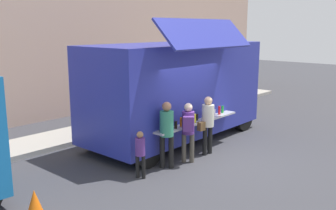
{
  "coord_description": "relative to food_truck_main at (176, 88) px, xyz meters",
  "views": [
    {
      "loc": [
        -8.04,
        -5.68,
        3.54
      ],
      "look_at": [
        -0.02,
        1.65,
        1.3
      ],
      "focal_mm": 40.46,
      "sensor_mm": 36.0,
      "label": 1
    }
  ],
  "objects": [
    {
      "name": "customer_front_ordering",
      "position": [
        -0.52,
        -1.61,
        -0.68
      ],
      "size": [
        0.55,
        0.34,
        1.66
      ],
      "rotation": [
        0.0,
        0.0,
        1.49
      ],
      "color": "black",
      "rests_on": "ground"
    },
    {
      "name": "food_truck_main",
      "position": [
        0.0,
        0.0,
        0.0
      ],
      "size": [
        6.23,
        3.27,
        3.77
      ],
      "rotation": [
        0.0,
        0.0,
        0.02
      ],
      "color": "#293099",
      "rests_on": "ground"
    },
    {
      "name": "trash_bin",
      "position": [
        4.35,
        2.32,
        -1.19
      ],
      "size": [
        0.6,
        0.6,
        0.94
      ],
      "primitive_type": "cylinder",
      "color": "#2F5C39",
      "rests_on": "ground"
    },
    {
      "name": "curb_strip",
      "position": [
        -4.0,
        2.62,
        -1.59
      ],
      "size": [
        28.0,
        1.6,
        0.15
      ],
      "primitive_type": "cube",
      "color": "#9E998E",
      "rests_on": "ground"
    },
    {
      "name": "child_near_queue",
      "position": [
        -2.99,
        -1.49,
        -0.97
      ],
      "size": [
        0.24,
        0.24,
        1.16
      ],
      "rotation": [
        0.0,
        0.0,
        0.47
      ],
      "color": "black",
      "rests_on": "ground"
    },
    {
      "name": "customer_mid_with_backpack",
      "position": [
        -1.41,
        -1.65,
        -0.68
      ],
      "size": [
        0.51,
        0.49,
        1.61
      ],
      "rotation": [
        0.0,
        0.0,
        0.71
      ],
      "color": "#4E493F",
      "rests_on": "ground"
    },
    {
      "name": "ground_plane",
      "position": [
        -0.79,
        -2.03,
        -1.66
      ],
      "size": [
        60.0,
        60.0,
        0.0
      ],
      "primitive_type": "plane",
      "color": "#38383D"
    },
    {
      "name": "traffic_cone_orange",
      "position": [
        -5.65,
        -1.39,
        -1.39
      ],
      "size": [
        0.36,
        0.36,
        0.55
      ],
      "primitive_type": "cone",
      "color": "orange",
      "rests_on": "ground"
    },
    {
      "name": "customer_rear_waiting",
      "position": [
        -2.06,
        -1.48,
        -0.63
      ],
      "size": [
        0.35,
        0.35,
        1.72
      ],
      "rotation": [
        0.0,
        0.0,
        0.64
      ],
      "color": "black",
      "rests_on": "ground"
    }
  ]
}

